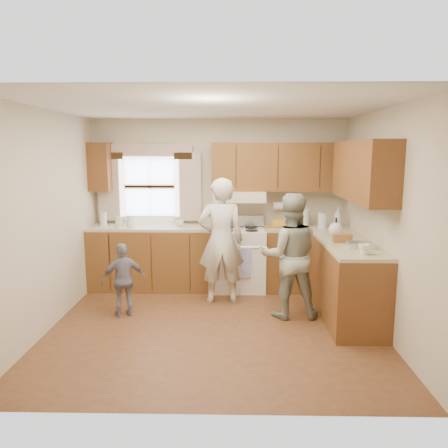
{
  "coord_description": "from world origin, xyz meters",
  "views": [
    {
      "loc": [
        0.21,
        -4.86,
        2.03
      ],
      "look_at": [
        0.1,
        0.4,
        1.15
      ],
      "focal_mm": 35.0,
      "sensor_mm": 36.0,
      "label": 1
    }
  ],
  "objects_px": {
    "woman_left": "(221,241)",
    "child": "(124,280)",
    "woman_right": "(290,256)",
    "stove": "(239,258)"
  },
  "relations": [
    {
      "from": "child",
      "to": "woman_right",
      "type": "bearing_deg",
      "value": 159.06
    },
    {
      "from": "child",
      "to": "woman_left",
      "type": "bearing_deg",
      "value": -177.59
    },
    {
      "from": "woman_left",
      "to": "child",
      "type": "height_order",
      "value": "woman_left"
    },
    {
      "from": "woman_left",
      "to": "woman_right",
      "type": "bearing_deg",
      "value": 143.93
    },
    {
      "from": "woman_left",
      "to": "child",
      "type": "relative_size",
      "value": 1.84
    },
    {
      "from": "woman_right",
      "to": "child",
      "type": "bearing_deg",
      "value": -0.46
    },
    {
      "from": "woman_left",
      "to": "stove",
      "type": "bearing_deg",
      "value": -118.91
    },
    {
      "from": "woman_right",
      "to": "child",
      "type": "distance_m",
      "value": 2.06
    },
    {
      "from": "stove",
      "to": "woman_left",
      "type": "distance_m",
      "value": 0.74
    },
    {
      "from": "woman_left",
      "to": "child",
      "type": "distance_m",
      "value": 1.36
    }
  ]
}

